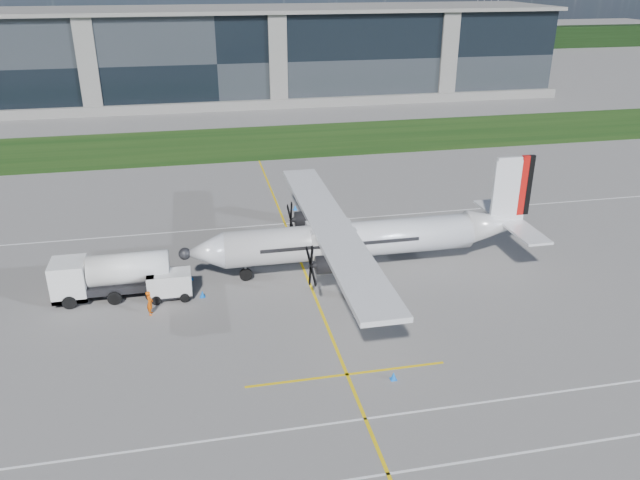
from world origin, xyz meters
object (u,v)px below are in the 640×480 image
(fuel_tanker_truck, at_px, (103,277))
(ground_crew_person, at_px, (150,301))
(turboprop_aircraft, at_px, (363,219))
(safety_cone_stbdwing, at_px, (295,208))
(safety_cone_portwing, at_px, (393,376))
(safety_cone_nose_port, at_px, (202,294))
(safety_cone_nose_stbd, at_px, (190,277))
(baggage_tug, at_px, (170,285))
(safety_cone_fwd, at_px, (164,288))

(fuel_tanker_truck, relative_size, ground_crew_person, 4.28)
(turboprop_aircraft, bearing_deg, safety_cone_stbdwing, 101.91)
(fuel_tanker_truck, relative_size, safety_cone_portwing, 17.27)
(ground_crew_person, relative_size, safety_cone_nose_port, 4.04)
(ground_crew_person, height_order, safety_cone_nose_stbd, ground_crew_person)
(baggage_tug, relative_size, safety_cone_fwd, 6.60)
(baggage_tug, height_order, ground_crew_person, ground_crew_person)
(turboprop_aircraft, relative_size, safety_cone_fwd, 56.97)
(ground_crew_person, bearing_deg, turboprop_aircraft, -71.54)
(safety_cone_stbdwing, bearing_deg, safety_cone_nose_port, -120.57)
(turboprop_aircraft, bearing_deg, safety_cone_portwing, -97.96)
(safety_cone_nose_stbd, height_order, safety_cone_stbdwing, same)
(safety_cone_fwd, relative_size, safety_cone_stbdwing, 1.00)
(baggage_tug, distance_m, safety_cone_nose_stbd, 3.01)
(fuel_tanker_truck, relative_size, baggage_tug, 2.62)
(baggage_tug, relative_size, ground_crew_person, 1.63)
(turboprop_aircraft, height_order, safety_cone_nose_stbd, turboprop_aircraft)
(baggage_tug, bearing_deg, safety_cone_nose_port, -10.71)
(turboprop_aircraft, xyz_separation_m, ground_crew_person, (-16.06, -3.75, -3.26))
(baggage_tug, distance_m, safety_cone_stbdwing, 19.62)
(fuel_tanker_truck, distance_m, safety_cone_nose_stbd, 6.39)
(safety_cone_fwd, distance_m, safety_cone_nose_port, 3.09)
(ground_crew_person, distance_m, safety_cone_fwd, 3.40)
(baggage_tug, bearing_deg, safety_cone_fwd, 114.96)
(ground_crew_person, relative_size, safety_cone_nose_stbd, 4.04)
(safety_cone_portwing, bearing_deg, safety_cone_stbdwing, 91.99)
(safety_cone_fwd, height_order, safety_cone_nose_stbd, same)
(fuel_tanker_truck, bearing_deg, ground_crew_person, -44.08)
(safety_cone_portwing, relative_size, safety_cone_stbdwing, 1.00)
(baggage_tug, distance_m, safety_cone_portwing, 17.99)
(fuel_tanker_truck, bearing_deg, safety_cone_nose_port, -11.88)
(safety_cone_fwd, bearing_deg, baggage_tug, -65.04)
(safety_cone_nose_port, height_order, safety_cone_nose_stbd, same)
(safety_cone_nose_stbd, bearing_deg, fuel_tanker_truck, -165.90)
(baggage_tug, xyz_separation_m, safety_cone_portwing, (12.75, -12.67, -0.74))
(turboprop_aircraft, height_order, safety_cone_portwing, turboprop_aircraft)
(safety_cone_fwd, distance_m, safety_cone_stbdwing, 19.10)
(safety_cone_fwd, xyz_separation_m, safety_cone_nose_port, (2.72, -1.46, 0.00))
(fuel_tanker_truck, xyz_separation_m, baggage_tug, (4.62, -1.02, -0.63))
(safety_cone_stbdwing, bearing_deg, turboprop_aircraft, -78.09)
(ground_crew_person, bearing_deg, fuel_tanker_truck, 51.23)
(baggage_tug, bearing_deg, ground_crew_person, -121.27)
(ground_crew_person, distance_m, safety_cone_nose_stbd, 5.51)
(safety_cone_fwd, height_order, safety_cone_portwing, same)
(baggage_tug, height_order, safety_cone_fwd, baggage_tug)
(safety_cone_nose_stbd, relative_size, safety_cone_stbdwing, 1.00)
(safety_cone_nose_port, height_order, safety_cone_stbdwing, same)
(fuel_tanker_truck, height_order, safety_cone_stbdwing, fuel_tanker_truck)
(safety_cone_nose_port, distance_m, safety_cone_portwing, 16.14)
(safety_cone_nose_port, bearing_deg, fuel_tanker_truck, 168.12)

